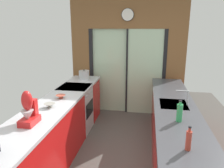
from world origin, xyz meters
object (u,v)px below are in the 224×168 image
(mixing_bowl_mid, at_px, (50,105))
(soap_bottle_far, at_px, (180,112))
(soap_bottle_near, at_px, (189,140))
(stock_pot, at_px, (84,75))
(oven_range, at_px, (76,109))
(mixing_bowl_far, at_px, (61,97))
(stand_mixer, at_px, (29,111))

(mixing_bowl_mid, height_order, soap_bottle_far, soap_bottle_far)
(soap_bottle_near, height_order, soap_bottle_far, soap_bottle_far)
(soap_bottle_near, distance_m, soap_bottle_far, 0.65)
(soap_bottle_far, bearing_deg, mixing_bowl_mid, 174.18)
(stock_pot, bearing_deg, oven_range, -91.76)
(mixing_bowl_mid, distance_m, soap_bottle_far, 1.79)
(mixing_bowl_mid, height_order, mixing_bowl_far, mixing_bowl_mid)
(oven_range, bearing_deg, mixing_bowl_far, -88.57)
(mixing_bowl_mid, xyz_separation_m, soap_bottle_near, (1.78, -0.83, 0.07))
(mixing_bowl_mid, bearing_deg, soap_bottle_near, -25.12)
(soap_bottle_far, bearing_deg, mixing_bowl_far, 161.58)
(stand_mixer, height_order, soap_bottle_near, stand_mixer)
(stand_mixer, bearing_deg, mixing_bowl_far, 90.00)
(oven_range, height_order, soap_bottle_far, soap_bottle_far)
(mixing_bowl_far, distance_m, stand_mixer, 0.97)
(oven_range, distance_m, mixing_bowl_far, 0.89)
(mixing_bowl_far, xyz_separation_m, stock_pot, (0.00, 1.34, 0.07))
(stock_pot, bearing_deg, mixing_bowl_far, -90.00)
(stock_pot, bearing_deg, soap_bottle_near, -55.43)
(stand_mixer, xyz_separation_m, stock_pot, (-0.00, 2.30, -0.06))
(mixing_bowl_mid, distance_m, soap_bottle_near, 1.97)
(stand_mixer, bearing_deg, soap_bottle_near, -9.07)
(oven_range, distance_m, stand_mixer, 1.81)
(oven_range, bearing_deg, mixing_bowl_mid, -89.08)
(soap_bottle_near, bearing_deg, stand_mixer, 170.93)
(soap_bottle_near, bearing_deg, mixing_bowl_far, 145.01)
(mixing_bowl_mid, xyz_separation_m, stand_mixer, (0.00, -0.55, 0.13))
(oven_range, relative_size, stock_pot, 4.01)
(stock_pot, relative_size, soap_bottle_far, 0.84)
(oven_range, relative_size, stand_mixer, 2.19)
(oven_range, distance_m, soap_bottle_far, 2.31)
(mixing_bowl_mid, height_order, soap_bottle_near, soap_bottle_near)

